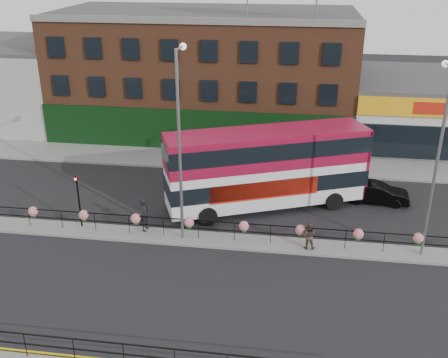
# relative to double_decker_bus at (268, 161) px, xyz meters

# --- Properties ---
(ground) EXTENTS (120.00, 120.00, 0.00)m
(ground) POSITION_rel_double_decker_bus_xyz_m (-2.44, -4.71, -3.09)
(ground) COLOR black
(ground) RESTS_ON ground
(north_pavement) EXTENTS (60.00, 4.00, 0.15)m
(north_pavement) POSITION_rel_double_decker_bus_xyz_m (-2.44, 7.29, -3.01)
(north_pavement) COLOR gray
(north_pavement) RESTS_ON ground
(median) EXTENTS (60.00, 1.60, 0.15)m
(median) POSITION_rel_double_decker_bus_xyz_m (-2.44, -4.71, -3.01)
(median) COLOR gray
(median) RESTS_ON ground
(brick_building) EXTENTS (25.00, 12.21, 10.30)m
(brick_building) POSITION_rel_double_decker_bus_xyz_m (-6.44, 15.25, 2.04)
(brick_building) COLOR brown
(brick_building) RESTS_ON ground
(supermarket) EXTENTS (15.00, 12.25, 5.30)m
(supermarket) POSITION_rel_double_decker_bus_xyz_m (13.56, 15.19, -0.44)
(supermarket) COLOR silver
(supermarket) RESTS_ON ground
(median_railing) EXTENTS (30.04, 0.56, 1.23)m
(median_railing) POSITION_rel_double_decker_bus_xyz_m (-2.44, -4.71, -2.04)
(median_railing) COLOR black
(median_railing) RESTS_ON median
(south_railing) EXTENTS (20.04, 0.05, 1.12)m
(south_railing) POSITION_rel_double_decker_bus_xyz_m (-4.44, -14.81, -2.13)
(south_railing) COLOR black
(south_railing) RESTS_ON south_pavement
(double_decker_bus) EXTENTS (12.58, 7.46, 5.03)m
(double_decker_bus) POSITION_rel_double_decker_bus_xyz_m (0.00, 0.00, 0.00)
(double_decker_bus) COLOR silver
(double_decker_bus) RESTS_ON ground
(car) EXTENTS (1.94, 4.21, 1.32)m
(car) POSITION_rel_double_decker_bus_xyz_m (6.96, 1.62, -2.43)
(car) COLOR black
(car) RESTS_ON ground
(pedestrian_a) EXTENTS (0.83, 0.64, 1.98)m
(pedestrian_a) POSITION_rel_double_decker_bus_xyz_m (-6.62, -4.25, -1.95)
(pedestrian_a) COLOR black
(pedestrian_a) RESTS_ON median
(pedestrian_b) EXTENTS (0.76, 0.60, 1.53)m
(pedestrian_b) POSITION_rel_double_decker_bus_xyz_m (2.60, -4.96, -2.17)
(pedestrian_b) COLOR #433327
(pedestrian_b) RESTS_ON median
(lamp_column_west) EXTENTS (0.37, 1.83, 10.45)m
(lamp_column_west) POSITION_rel_double_decker_bus_xyz_m (-4.33, -4.54, 3.25)
(lamp_column_west) COLOR slate
(lamp_column_west) RESTS_ON median
(lamp_column_east) EXTENTS (0.36, 1.74, 9.92)m
(lamp_column_east) POSITION_rel_double_decker_bus_xyz_m (8.53, -4.45, 2.94)
(lamp_column_east) COLOR slate
(lamp_column_east) RESTS_ON median
(traffic_light_median) EXTENTS (0.15, 0.28, 3.65)m
(traffic_light_median) POSITION_rel_double_decker_bus_xyz_m (-10.44, -4.32, -0.62)
(traffic_light_median) COLOR black
(traffic_light_median) RESTS_ON median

